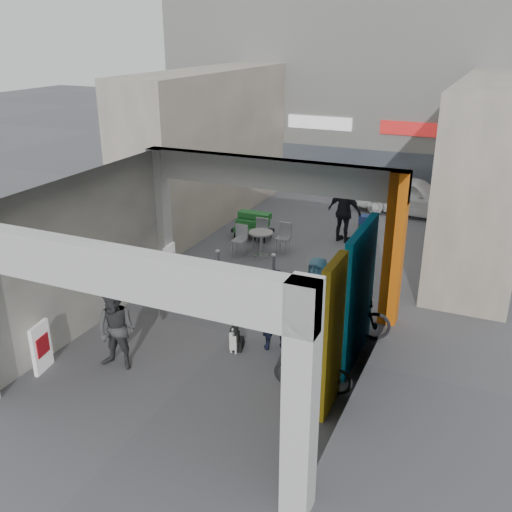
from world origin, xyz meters
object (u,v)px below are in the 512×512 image
at_px(produce_stand, 253,228).
at_px(border_collie, 236,340).
at_px(man_back_turned, 116,330).
at_px(bicycle_rear, 313,370).
at_px(cafe_set, 261,242).
at_px(man_crates, 344,212).
at_px(man_with_dog, 274,310).
at_px(man_elderly, 317,293).
at_px(bicycle_front, 346,316).
at_px(white_van, 411,196).

height_order(produce_stand, border_collie, produce_stand).
relative_size(man_back_turned, bicycle_rear, 1.14).
relative_size(cafe_set, man_crates, 0.76).
distance_m(man_back_turned, man_crates, 9.02).
xyz_separation_m(produce_stand, man_with_dog, (3.19, -5.97, 0.57)).
height_order(man_back_turned, man_crates, man_crates).
bearing_deg(man_elderly, bicycle_rear, -65.58).
distance_m(produce_stand, man_crates, 2.93).
relative_size(cafe_set, produce_stand, 1.19).
relative_size(man_elderly, bicycle_front, 0.87).
distance_m(man_with_dog, man_crates, 6.88).
bearing_deg(bicycle_front, man_back_turned, 116.49).
relative_size(man_elderly, bicycle_rear, 1.13).
xyz_separation_m(produce_stand, man_back_turned, (0.67, -7.89, 0.51)).
xyz_separation_m(man_with_dog, bicycle_front, (1.23, 1.09, -0.40)).
relative_size(man_back_turned, man_crates, 0.85).
relative_size(produce_stand, bicycle_rear, 0.85).
bearing_deg(man_with_dog, man_crates, -121.43).
height_order(border_collie, man_elderly, man_elderly).
height_order(man_elderly, bicycle_rear, man_elderly).
xyz_separation_m(man_elderly, white_van, (0.45, 9.39, -0.15)).
xyz_separation_m(cafe_set, man_with_dog, (2.46, -4.96, 0.58)).
bearing_deg(border_collie, bicycle_rear, -34.08).
xyz_separation_m(man_with_dog, white_van, (0.94, 10.65, -0.22)).
bearing_deg(white_van, man_crates, 165.40).
bearing_deg(cafe_set, bicycle_rear, -58.79).
xyz_separation_m(bicycle_front, bicycle_rear, (0.00, -2.22, -0.06)).
distance_m(man_elderly, white_van, 9.40).
bearing_deg(man_crates, white_van, -94.23).
height_order(cafe_set, bicycle_rear, cafe_set).
relative_size(man_with_dog, man_crates, 0.92).
bearing_deg(man_elderly, man_back_turned, -126.12).
height_order(produce_stand, bicycle_front, bicycle_front).
height_order(man_with_dog, man_back_turned, man_with_dog).
bearing_deg(cafe_set, produce_stand, 125.74).
height_order(produce_stand, man_crates, man_crates).
height_order(man_elderly, man_crates, man_crates).
bearing_deg(white_van, man_back_turned, 170.39).
relative_size(man_back_turned, white_van, 0.42).
bearing_deg(man_back_turned, bicycle_front, 34.11).
bearing_deg(cafe_set, man_elderly, -51.44).
relative_size(bicycle_front, bicycle_rear, 1.30).
distance_m(produce_stand, border_collie, 6.87).
bearing_deg(produce_stand, bicycle_front, -53.77).
distance_m(cafe_set, border_collie, 5.67).
height_order(border_collie, bicycle_rear, bicycle_rear).
bearing_deg(man_with_dog, cafe_set, -98.97).
height_order(cafe_set, white_van, white_van).
xyz_separation_m(border_collie, man_back_turned, (-1.83, -1.50, 0.59)).
height_order(cafe_set, bicycle_front, bicycle_front).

